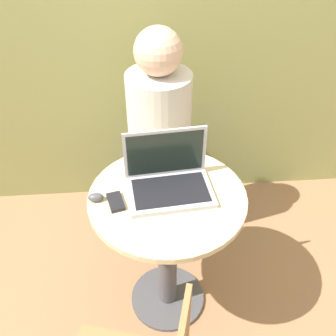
# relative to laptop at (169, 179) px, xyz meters

# --- Properties ---
(ground_plane) EXTENTS (12.00, 12.00, 0.00)m
(ground_plane) POSITION_rel_laptop_xyz_m (-0.01, -0.04, -0.78)
(ground_plane) COLOR #9E704C
(round_table) EXTENTS (0.64, 0.64, 0.73)m
(round_table) POSITION_rel_laptop_xyz_m (-0.01, -0.04, -0.27)
(round_table) COLOR #4C4C51
(round_table) RESTS_ON ground_plane
(laptop) EXTENTS (0.36, 0.26, 0.24)m
(laptop) POSITION_rel_laptop_xyz_m (0.00, 0.00, 0.00)
(laptop) COLOR #B7B7BC
(laptop) RESTS_ON round_table
(cell_phone) EXTENTS (0.08, 0.11, 0.02)m
(cell_phone) POSITION_rel_laptop_xyz_m (-0.21, -0.07, -0.04)
(cell_phone) COLOR black
(cell_phone) RESTS_ON round_table
(computer_mouse) EXTENTS (0.06, 0.04, 0.03)m
(computer_mouse) POSITION_rel_laptop_xyz_m (-0.29, -0.05, -0.03)
(computer_mouse) COLOR #4C4C51
(computer_mouse) RESTS_ON round_table
(person_seated) EXTENTS (0.36, 0.51, 1.22)m
(person_seated) POSITION_rel_laptop_xyz_m (-0.00, 0.52, -0.26)
(person_seated) COLOR #3D4766
(person_seated) RESTS_ON ground_plane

